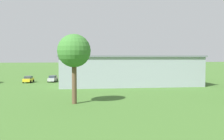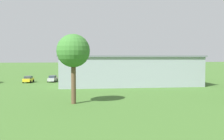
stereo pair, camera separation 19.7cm
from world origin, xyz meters
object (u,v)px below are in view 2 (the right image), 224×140
Objects in this scene: hangar at (129,70)px; person_crossing_taxiway at (143,75)px; biplane at (107,67)px; car_yellow at (28,79)px; windsock at (183,58)px; tree_behind_hangar_right at (73,51)px; car_silver at (53,79)px; person_by_parked_cars at (100,76)px; truck_box_grey at (169,73)px; person_near_hangar_door at (61,77)px; person_beside_truck at (72,77)px.

person_crossing_taxiway is (-8.46, -17.02, -2.49)m from hangar.
biplane reaches higher than car_yellow.
windsock is (-25.46, -26.98, 5.06)m from person_crossing_taxiway.
tree_behind_hangar_right reaches higher than hangar.
person_by_parked_cars is (-13.12, -6.13, -0.05)m from car_silver.
biplane is at bearing -137.45° from car_silver.
hangar reaches higher than car_silver.
truck_box_grey is 30.48m from person_near_hangar_door.
tree_behind_hangar_right is at bearing 60.44° from person_crossing_taxiway.
hangar is at bearing 52.36° from windsock.
person_crossing_taxiway is at bearing -167.78° from car_yellow.
biplane reaches higher than car_silver.
person_crossing_taxiway is at bearing -174.43° from person_near_hangar_door.
person_crossing_taxiway is 12.76m from person_by_parked_cars.
person_crossing_taxiway reaches higher than person_beside_truck.
car_yellow is at bearing -71.77° from tree_behind_hangar_right.
person_beside_truck is (-10.82, -4.57, -0.00)m from car_yellow.
car_yellow is at bearing 12.22° from person_crossing_taxiway.
windsock is (-57.20, -33.85, 5.09)m from car_yellow.
truck_box_grey is 4.45× the size of person_beside_truck.
windsock is at bearing -149.23° from person_near_hangar_door.
person_by_parked_cars is at bearing 70.25° from biplane.
car_silver is 1.05× the size of car_yellow.
person_crossing_taxiway is (-9.59, 8.72, -2.16)m from biplane.
windsock is at bearing -147.10° from car_silver.
car_yellow is 2.50× the size of person_near_hangar_door.
hangar reaches higher than car_yellow.
car_silver is 2.77× the size of person_by_parked_cars.
person_crossing_taxiway is at bearing -166.45° from car_silver.
tree_behind_hangar_right is (-4.38, 31.68, 6.29)m from car_silver.
biplane is at bearing -104.33° from tree_behind_hangar_right.
biplane is at bearing -42.28° from person_crossing_taxiway.
person_by_parked_cars is (4.30, -16.91, -2.55)m from hangar.
biplane is 9.64m from person_by_parked_cars.
car_silver is 14.48m from person_by_parked_cars.
person_near_hangar_door is 0.18× the size of tree_behind_hangar_right.
hangar reaches higher than person_crossing_taxiway.
person_by_parked_cars is (19.49, -2.89, -0.80)m from truck_box_grey.
car_silver is 2.67× the size of person_beside_truck.
person_crossing_taxiway is (-31.73, -6.87, 0.03)m from car_yellow.
tree_behind_hangar_right is (-2.23, 35.60, 6.29)m from person_near_hangar_door.
biplane is at bearing -35.68° from truck_box_grey.
biplane is 48.31m from tree_behind_hangar_right.
person_near_hangar_door is 23.85m from person_crossing_taxiway.
person_by_parked_cars is at bearing -154.98° from car_silver.
biplane is 13.14m from person_crossing_taxiway.
person_near_hangar_door is at bearing -150.33° from car_yellow.
person_by_parked_cars is (3.17, 8.83, -2.22)m from biplane.
tree_behind_hangar_right is (11.92, 46.64, 4.12)m from biplane.
hangar is 18.45× the size of person_crossing_taxiway.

